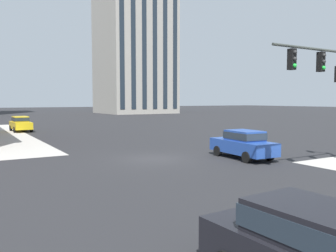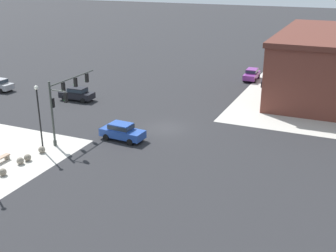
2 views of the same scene
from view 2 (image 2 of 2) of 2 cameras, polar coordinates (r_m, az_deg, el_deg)
ground_plane at (r=44.53m, az=-0.37°, el=-0.30°), size 320.00×320.00×0.00m
traffic_signal_main at (r=41.36m, az=-13.86°, el=3.67°), size 7.23×2.09×6.23m
bollard_sphere_curb_a at (r=40.22m, az=-16.63°, el=-3.07°), size 0.62×0.62×0.62m
bollard_sphere_curb_b at (r=38.96m, az=-18.38°, el=-4.04°), size 0.62×0.62×0.62m
bollard_sphere_curb_c at (r=38.50m, az=-19.26°, el=-4.45°), size 0.62×0.62×0.62m
bollard_sphere_curb_d at (r=36.97m, az=-21.36°, el=-5.78°), size 0.62×0.62×0.62m
bench_near_signal at (r=39.44m, az=-21.58°, el=-4.13°), size 1.81×0.51×0.49m
street_lamp_corner_near at (r=39.29m, az=-16.98°, el=1.84°), size 0.36×0.36×6.23m
car_main_northbound_near at (r=55.02m, az=-12.13°, el=4.32°), size 2.04×4.47×1.68m
car_main_southbound_far at (r=65.20m, az=11.20°, el=6.88°), size 4.44×1.96×1.68m
car_cross_eastbound at (r=41.47m, az=-6.22°, el=-0.67°), size 2.10×4.50×1.68m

